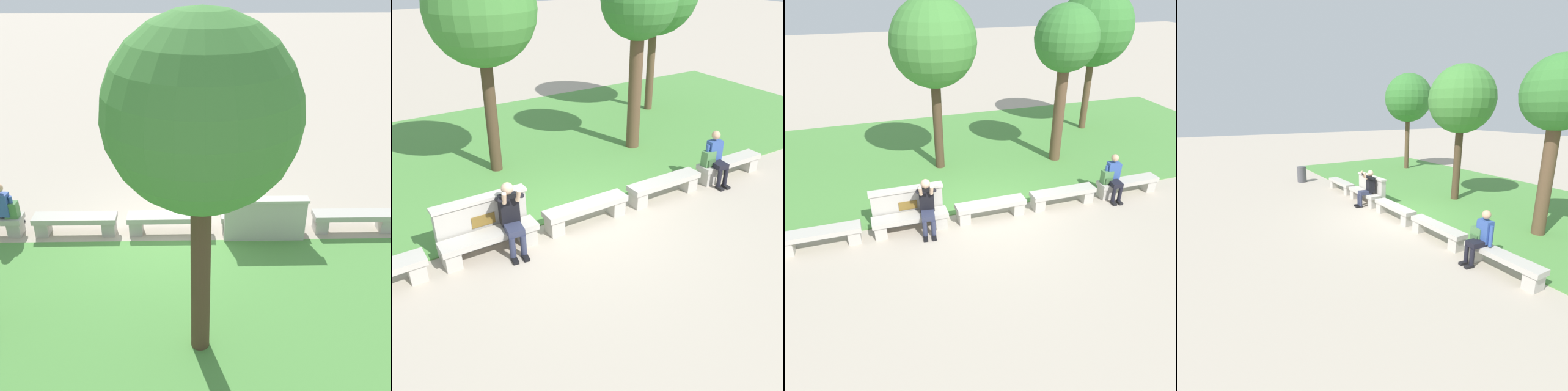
{
  "view_description": "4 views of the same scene",
  "coord_description": "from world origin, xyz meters",
  "views": [
    {
      "loc": [
        -0.4,
        8.54,
        5.52
      ],
      "look_at": [
        -0.59,
        -0.34,
        0.73
      ],
      "focal_mm": 42.0,
      "sensor_mm": 36.0,
      "label": 1
    },
    {
      "loc": [
        -4.17,
        -6.72,
        4.92
      ],
      "look_at": [
        -0.06,
        -0.16,
        0.72
      ],
      "focal_mm": 42.0,
      "sensor_mm": 36.0,
      "label": 2
    },
    {
      "loc": [
        -2.77,
        -7.74,
        5.35
      ],
      "look_at": [
        -0.32,
        -0.11,
        0.75
      ],
      "focal_mm": 35.0,
      "sensor_mm": 36.0,
      "label": 3
    },
    {
      "loc": [
        7.73,
        -5.4,
        3.38
      ],
      "look_at": [
        -0.12,
        -0.75,
        0.84
      ],
      "focal_mm": 28.0,
      "sensor_mm": 36.0,
      "label": 4
    }
  ],
  "objects": [
    {
      "name": "tree_right_background",
      "position": [
        3.21,
        2.72,
        3.69
      ],
      "size": [
        1.88,
        1.88,
        4.76
      ],
      "color": "brown",
      "rests_on": "ground"
    },
    {
      "name": "trash_bin",
      "position": [
        -6.67,
        -0.91,
        0.38
      ],
      "size": [
        0.44,
        0.44,
        0.75
      ],
      "primitive_type": "cylinder",
      "color": "#4C4C51",
      "rests_on": "ground"
    },
    {
      "name": "backpack",
      "position": [
        3.35,
        0.01,
        0.63
      ],
      "size": [
        0.28,
        0.24,
        0.43
      ],
      "color": "#4C7F47",
      "rests_on": "bench_end"
    },
    {
      "name": "bench_end",
      "position": [
        4.07,
        0.0,
        0.3
      ],
      "size": [
        1.8,
        0.4,
        0.45
      ],
      "color": "#B7B2A8",
      "rests_on": "ground"
    },
    {
      "name": "bench_main",
      "position": [
        -4.07,
        0.0,
        0.3
      ],
      "size": [
        1.8,
        0.4,
        0.45
      ],
      "color": "#B7B2A8",
      "rests_on": "ground"
    },
    {
      "name": "tree_far_back",
      "position": [
        -7.02,
        5.72,
        4.08
      ],
      "size": [
        2.7,
        2.7,
        5.45
      ],
      "color": "brown",
      "rests_on": "ground"
    },
    {
      "name": "ground_plane",
      "position": [
        0.0,
        0.0,
        0.0
      ],
      "size": [
        80.0,
        80.0,
        0.0
      ],
      "primitive_type": "plane",
      "color": "#B2A593"
    },
    {
      "name": "bench_far",
      "position": [
        2.03,
        0.0,
        0.3
      ],
      "size": [
        1.8,
        0.4,
        0.45
      ],
      "color": "#B7B2A8",
      "rests_on": "ground"
    },
    {
      "name": "person_distant",
      "position": [
        3.51,
        -0.07,
        0.67
      ],
      "size": [
        0.48,
        0.7,
        1.26
      ],
      "color": "black",
      "rests_on": "ground"
    },
    {
      "name": "grass_strip",
      "position": [
        0.0,
        4.38,
        0.01
      ],
      "size": [
        21.94,
        8.0,
        0.03
      ],
      "primitive_type": "cube",
      "color": "#518E42",
      "rests_on": "ground"
    },
    {
      "name": "bench_near",
      "position": [
        -2.03,
        0.0,
        0.3
      ],
      "size": [
        1.8,
        0.4,
        0.45
      ],
      "color": "#B7B2A8",
      "rests_on": "ground"
    },
    {
      "name": "bench_mid",
      "position": [
        0.0,
        0.0,
        0.3
      ],
      "size": [
        1.8,
        0.4,
        0.45
      ],
      "color": "#B7B2A8",
      "rests_on": "ground"
    },
    {
      "name": "person_photographer",
      "position": [
        -1.62,
        -0.08,
        0.74
      ],
      "size": [
        0.51,
        0.76,
        1.32
      ],
      "color": "black",
      "rests_on": "ground"
    },
    {
      "name": "backrest_wall_with_plaque",
      "position": [
        -2.03,
        0.34,
        0.52
      ],
      "size": [
        1.77,
        0.24,
        1.01
      ],
      "color": "#B7B2A8",
      "rests_on": "ground"
    },
    {
      "name": "tree_behind_wall",
      "position": [
        -0.59,
        3.3,
        3.75
      ],
      "size": [
        2.43,
        2.43,
        5.01
      ],
      "color": "#4C3826",
      "rests_on": "ground"
    }
  ]
}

